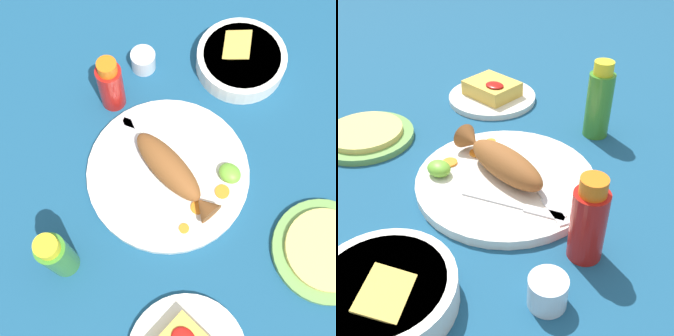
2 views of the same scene
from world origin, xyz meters
TOP-DOWN VIEW (x-y plane):
  - ground_plane at (0.00, 0.00)m, footprint 4.00×4.00m
  - main_plate at (0.00, 0.00)m, footprint 0.33×0.33m
  - fried_fish at (-0.02, 0.00)m, footprint 0.22×0.08m
  - fork_near at (0.09, 0.00)m, footprint 0.17×0.09m
  - fork_far at (0.08, -0.05)m, footprint 0.18×0.08m
  - carrot_slice_near at (-0.10, 0.06)m, footprint 0.02×0.02m
  - carrot_slice_mid at (-0.10, 0.01)m, footprint 0.03×0.03m
  - carrot_slice_far at (-0.11, -0.04)m, footprint 0.03×0.03m
  - lime_wedge_main at (-0.10, -0.08)m, footprint 0.05×0.04m
  - hot_sauce_bottle_red at (0.21, -0.04)m, footprint 0.05×0.05m
  - hot_sauce_bottle_green at (0.02, 0.27)m, footprint 0.05×0.05m
  - salt_cup at (0.22, -0.15)m, footprint 0.06×0.06m
  - side_plate_fries at (-0.27, 0.23)m, footprint 0.22×0.22m
  - fries_pile at (-0.27, 0.23)m, footprint 0.12×0.10m
  - guacamole_bowl at (0.06, -0.30)m, footprint 0.20×0.20m
  - tortilla_plate at (-0.33, -0.09)m, footprint 0.21×0.21m
  - tortilla_stack at (-0.33, -0.09)m, footprint 0.16×0.16m

SIDE VIEW (x-z plane):
  - ground_plane at x=0.00m, z-range 0.00..0.00m
  - side_plate_fries at x=-0.27m, z-range 0.00..0.01m
  - tortilla_plate at x=-0.33m, z-range 0.00..0.01m
  - main_plate at x=0.00m, z-range 0.00..0.02m
  - fork_near at x=0.09m, z-range 0.02..0.02m
  - fork_far at x=0.08m, z-range 0.02..0.02m
  - carrot_slice_near at x=-0.10m, z-range 0.02..0.02m
  - carrot_slice_mid at x=-0.10m, z-range 0.02..0.02m
  - carrot_slice_far at x=-0.11m, z-range 0.02..0.02m
  - tortilla_stack at x=-0.33m, z-range 0.01..0.03m
  - salt_cup at x=0.22m, z-range 0.00..0.04m
  - guacamole_bowl at x=0.06m, z-range 0.00..0.06m
  - lime_wedge_main at x=-0.10m, z-range 0.02..0.04m
  - fries_pile at x=-0.27m, z-range 0.01..0.05m
  - fried_fish at x=-0.02m, z-range 0.02..0.07m
  - hot_sauce_bottle_red at x=0.21m, z-range -0.01..0.14m
  - hot_sauce_bottle_green at x=0.02m, z-range -0.01..0.16m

